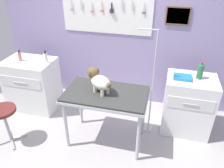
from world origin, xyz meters
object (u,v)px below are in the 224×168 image
(stool, at_px, (4,115))
(dog, at_px, (99,80))
(cabinet_right, at_px, (187,105))
(grooming_table, at_px, (106,98))
(counter_left, at_px, (33,84))
(grooming_arm, at_px, (151,90))
(soda_bottle, at_px, (200,71))
(spray_bottle_short, at_px, (20,56))

(stool, bearing_deg, dog, 17.76)
(dog, distance_m, cabinet_right, 1.40)
(grooming_table, bearing_deg, counter_left, 161.17)
(grooming_arm, bearing_deg, stool, -158.97)
(counter_left, height_order, stool, counter_left)
(dog, bearing_deg, soda_bottle, 23.75)
(spray_bottle_short, bearing_deg, soda_bottle, 1.83)
(dog, relative_size, stool, 0.69)
(grooming_table, bearing_deg, spray_bottle_short, 162.97)
(grooming_arm, bearing_deg, dog, -153.16)
(counter_left, xyz_separation_m, soda_bottle, (2.61, 0.07, 0.55))
(cabinet_right, bearing_deg, grooming_table, -153.93)
(grooming_arm, height_order, counter_left, grooming_arm)
(soda_bottle, bearing_deg, grooming_table, -154.15)
(stool, bearing_deg, grooming_arm, 21.03)
(counter_left, distance_m, soda_bottle, 2.67)
(dog, bearing_deg, grooming_table, -6.24)
(grooming_table, height_order, dog, dog)
(cabinet_right, relative_size, soda_bottle, 3.68)
(dog, height_order, stool, dog)
(grooming_table, relative_size, stool, 1.90)
(grooming_arm, xyz_separation_m, soda_bottle, (0.61, 0.23, 0.25))
(grooming_table, height_order, soda_bottle, soda_bottle)
(grooming_arm, distance_m, cabinet_right, 0.64)
(counter_left, relative_size, cabinet_right, 1.00)
(stool, height_order, soda_bottle, soda_bottle)
(grooming_arm, relative_size, dog, 3.96)
(spray_bottle_short, bearing_deg, cabinet_right, 1.19)
(cabinet_right, bearing_deg, grooming_arm, -160.06)
(dog, bearing_deg, cabinet_right, 23.82)
(stool, bearing_deg, spray_bottle_short, 105.06)
(grooming_table, relative_size, cabinet_right, 1.24)
(grooming_table, distance_m, spray_bottle_short, 1.65)
(dog, bearing_deg, counter_left, 160.35)
(grooming_table, bearing_deg, stool, -163.83)
(grooming_table, bearing_deg, cabinet_right, 26.07)
(spray_bottle_short, bearing_deg, grooming_table, -17.03)
(counter_left, height_order, soda_bottle, soda_bottle)
(grooming_arm, relative_size, cabinet_right, 1.80)
(grooming_table, relative_size, spray_bottle_short, 6.10)
(counter_left, height_order, spray_bottle_short, spray_bottle_short)
(spray_bottle_short, bearing_deg, counter_left, 7.34)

